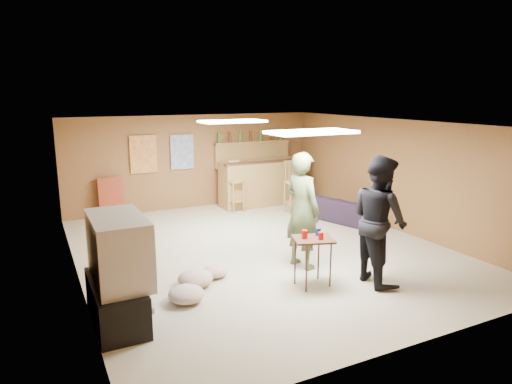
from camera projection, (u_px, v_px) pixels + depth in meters
name	position (u px, v px, depth m)	size (l,w,h in m)	color
ground	(261.00, 250.00, 8.01)	(7.00, 7.00, 0.00)	tan
ceiling	(261.00, 124.00, 7.54)	(6.00, 7.00, 0.02)	silver
wall_back	(194.00, 162.00, 10.83)	(6.00, 0.02, 2.20)	brown
wall_front	(416.00, 250.00, 4.71)	(6.00, 0.02, 2.20)	brown
wall_left	(73.00, 208.00, 6.46)	(0.02, 7.00, 2.20)	brown
wall_right	(395.00, 175.00, 9.08)	(0.02, 7.00, 2.20)	brown
tv_stand	(116.00, 302.00, 5.46)	(0.55, 1.30, 0.50)	black
dvd_box	(135.00, 306.00, 5.57)	(0.35, 0.50, 0.08)	#B2B2B7
tv_body	(119.00, 249.00, 5.35)	(0.60, 1.10, 0.80)	#B2B2B7
tv_screen	(145.00, 245.00, 5.48)	(0.02, 0.95, 0.65)	navy
bar_counter	(261.00, 183.00, 11.12)	(2.00, 0.60, 1.10)	olive
bar_lip	(266.00, 162.00, 10.79)	(2.10, 0.12, 0.05)	#3A1F12
bar_shelf	(253.00, 142.00, 11.32)	(2.00, 0.18, 0.05)	olive
bar_backing	(252.00, 154.00, 11.40)	(2.00, 0.14, 0.60)	olive
poster_left	(143.00, 154.00, 10.22)	(0.60, 0.03, 0.85)	#BF3F26
poster_right	(182.00, 152.00, 10.61)	(0.55, 0.03, 0.80)	#334C99
folding_chair_stack	(110.00, 198.00, 9.92)	(0.50, 0.14, 0.90)	maroon
ceiling_panel_front	(311.00, 132.00, 6.23)	(1.20, 0.60, 0.04)	white
ceiling_panel_back	(232.00, 121.00, 8.60)	(1.20, 0.60, 0.04)	white
person_olive	(302.00, 210.00, 7.06)	(0.67, 0.44, 1.83)	#4E5E36
person_black	(379.00, 220.00, 6.49)	(0.90, 0.70, 1.85)	black
sofa	(339.00, 208.00, 9.86)	(1.72, 0.67, 0.50)	black
tray_table	(313.00, 262.00, 6.45)	(0.54, 0.43, 0.71)	#3A1F12
cup_red_near	(305.00, 234.00, 6.36)	(0.09, 0.09, 0.12)	red
cup_red_far	(321.00, 236.00, 6.32)	(0.07, 0.07, 0.10)	red
cup_blue	(318.00, 232.00, 6.49)	(0.08, 0.08, 0.11)	navy
bar_stool_left	(236.00, 188.00, 10.49)	(0.36, 0.36, 1.13)	olive
bar_stool_right	(293.00, 189.00, 10.41)	(0.34, 0.34, 1.08)	olive
cushion_near_tv	(195.00, 278.00, 6.49)	(0.50, 0.50, 0.23)	tan
cushion_mid	(215.00, 271.00, 6.82)	(0.39, 0.39, 0.18)	tan
cushion_far	(186.00, 294.00, 5.99)	(0.48, 0.48, 0.22)	tan
bottle_row	(251.00, 136.00, 11.24)	(1.76, 0.08, 0.26)	#3F7233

